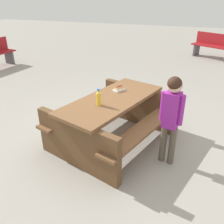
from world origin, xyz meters
TOP-DOWN VIEW (x-y plane):
  - ground_plane at (0.00, 0.00)m, footprint 30.00×30.00m
  - picnic_table at (0.00, 0.00)m, footprint 2.14×1.88m
  - soda_bottle at (-0.28, 0.10)m, footprint 0.07×0.07m
  - hotdog_tray at (0.34, 0.00)m, footprint 0.21×0.19m
  - child_in_coat at (-0.24, -0.90)m, footprint 0.21×0.31m
  - park_bench_near at (6.35, -1.61)m, footprint 1.08×1.51m

SIDE VIEW (x-z plane):
  - ground_plane at x=0.00m, z-range 0.00..0.00m
  - picnic_table at x=0.00m, z-range 0.07..0.82m
  - park_bench_near at x=6.35m, z-range 0.02..0.87m
  - hotdog_tray at x=0.34m, z-range 0.74..0.82m
  - child_in_coat at x=-0.24m, z-range 0.18..1.45m
  - soda_bottle at x=-0.28m, z-range 0.74..0.98m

